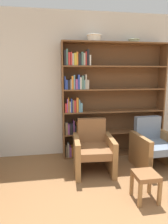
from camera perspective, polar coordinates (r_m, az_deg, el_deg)
name	(u,v)px	position (r m, az deg, el deg)	size (l,w,h in m)	color
wall_back	(92,86)	(4.00, 2.38, 7.56)	(12.00, 0.06, 2.75)	silver
bookshelf	(104,101)	(3.91, 5.75, 3.21)	(2.01, 0.30, 2.18)	brown
bowl_terracotta	(94,38)	(3.86, 2.90, 20.42)	(0.27, 0.27, 0.12)	silver
bowl_cream	(134,41)	(4.08, 14.06, 19.19)	(0.21, 0.21, 0.07)	gray
armchair_leather	(93,149)	(3.39, 2.66, -10.52)	(0.68, 0.72, 0.84)	olive
armchair_cushioned	(153,145)	(3.74, 19.16, -9.00)	(0.68, 0.72, 0.84)	olive
footstool	(146,179)	(2.79, 17.20, -17.82)	(0.30, 0.30, 0.37)	olive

